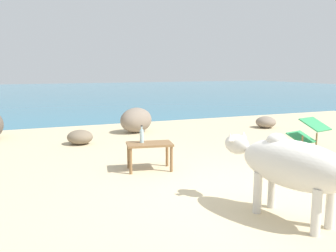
# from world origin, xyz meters

# --- Properties ---
(sand_beach) EXTENTS (18.00, 14.00, 0.04)m
(sand_beach) POSITION_xyz_m (0.00, 0.00, 0.02)
(sand_beach) COLOR #CCB78E
(sand_beach) RESTS_ON ground
(water_surface) EXTENTS (60.00, 36.00, 0.03)m
(water_surface) POSITION_xyz_m (0.00, 22.00, 0.00)
(water_surface) COLOR teal
(water_surface) RESTS_ON ground
(cow) EXTENTS (0.85, 1.75, 0.98)m
(cow) POSITION_xyz_m (-0.15, -0.85, 0.68)
(cow) COLOR beige
(cow) RESTS_ON sand_beach
(low_bench_table) EXTENTS (0.83, 0.58, 0.47)m
(low_bench_table) POSITION_xyz_m (-0.93, 1.67, 0.43)
(low_bench_table) COLOR brown
(low_bench_table) RESTS_ON sand_beach
(bottle) EXTENTS (0.07, 0.07, 0.30)m
(bottle) POSITION_xyz_m (-1.04, 1.75, 0.63)
(bottle) COLOR #A3C6D1
(bottle) RESTS_ON low_bench_table
(deck_chair_near) EXTENTS (0.70, 0.87, 0.68)m
(deck_chair_near) POSITION_xyz_m (2.70, 1.86, 0.42)
(deck_chair_near) COLOR brown
(deck_chair_near) RESTS_ON sand_beach
(shore_rock_medium) EXTENTS (1.19, 1.09, 0.67)m
(shore_rock_medium) POSITION_xyz_m (-0.03, 5.27, 0.38)
(shore_rock_medium) COLOR gray
(shore_rock_medium) RESTS_ON sand_beach
(shore_rock_small) EXTENTS (0.77, 0.76, 0.33)m
(shore_rock_small) POSITION_xyz_m (-1.68, 4.28, 0.21)
(shore_rock_small) COLOR #756651
(shore_rock_small) RESTS_ON sand_beach
(shore_rock_flat) EXTENTS (0.81, 0.80, 0.33)m
(shore_rock_flat) POSITION_xyz_m (3.70, 4.56, 0.21)
(shore_rock_flat) COLOR gray
(shore_rock_flat) RESTS_ON sand_beach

